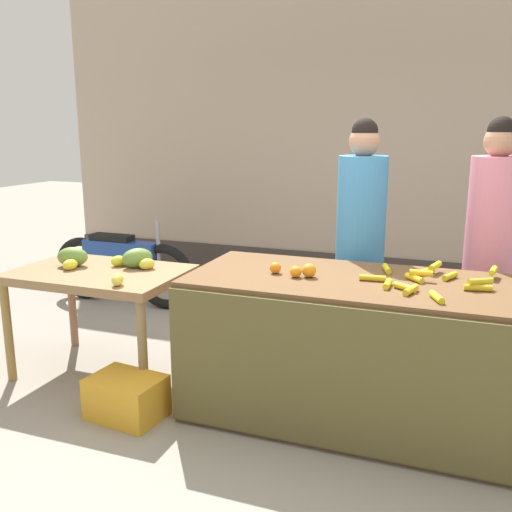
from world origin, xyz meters
name	(u,v)px	position (x,y,z in m)	size (l,w,h in m)	color
ground_plane	(286,403)	(0.00, 0.00, 0.00)	(24.00, 24.00, 0.00)	gray
market_wall_back	(372,132)	(0.00, 3.00, 1.69)	(7.42, 0.23, 3.45)	tan
fruit_stall_counter	(358,350)	(0.45, -0.01, 0.44)	(2.04, 0.92, 0.88)	brown
side_table_wooden	(100,282)	(-1.38, 0.00, 0.68)	(1.18, 0.79, 0.77)	olive
banana_bunch_pile	(428,279)	(0.82, 0.04, 0.90)	(0.76, 0.71, 0.07)	yellow
orange_pile	(296,270)	(0.07, -0.07, 0.92)	(0.29, 0.12, 0.08)	orange
mango_papaya_pile	(108,259)	(-1.36, 0.08, 0.83)	(0.77, 0.65, 0.14)	yellow
vendor_woman_blue_shirt	(360,248)	(0.32, 0.69, 0.91)	(0.34, 0.34, 1.81)	#33333D
vendor_woman_pink_shirt	(490,254)	(1.17, 0.79, 0.92)	(0.34, 0.34, 1.82)	#33333D
parked_motorcycle	(122,265)	(-2.19, 1.45, 0.40)	(1.60, 0.18, 0.88)	black
produce_crate	(127,397)	(-0.87, -0.51, 0.13)	(0.44, 0.32, 0.26)	gold
produce_sack	(243,325)	(-0.54, 0.60, 0.26)	(0.36, 0.30, 0.53)	maroon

